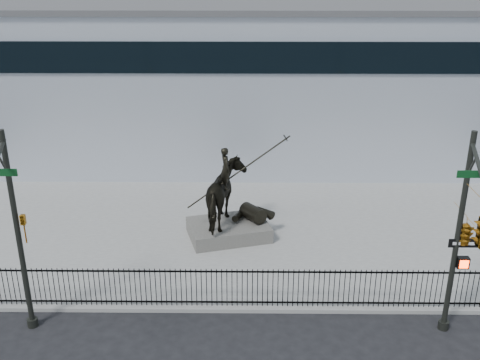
{
  "coord_description": "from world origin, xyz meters",
  "views": [
    {
      "loc": [
        0.25,
        -15.71,
        11.78
      ],
      "look_at": [
        0.03,
        6.0,
        3.1
      ],
      "focal_mm": 42.0,
      "sensor_mm": 36.0,
      "label": 1
    }
  ],
  "objects_px": {
    "equestrian_statue": "(230,195)",
    "traffic_signal_right": "(473,230)",
    "traffic_signal_left": "(14,232)",
    "statue_plinth": "(229,230)"
  },
  "relations": [
    {
      "from": "traffic_signal_left",
      "to": "traffic_signal_right",
      "type": "height_order",
      "value": "same"
    },
    {
      "from": "traffic_signal_left",
      "to": "equestrian_statue",
      "type": "bearing_deg",
      "value": 48.8
    },
    {
      "from": "equestrian_statue",
      "to": "traffic_signal_right",
      "type": "distance_m",
      "value": 11.36
    },
    {
      "from": "statue_plinth",
      "to": "traffic_signal_left",
      "type": "relative_size",
      "value": 0.49
    },
    {
      "from": "statue_plinth",
      "to": "traffic_signal_right",
      "type": "height_order",
      "value": "traffic_signal_right"
    },
    {
      "from": "statue_plinth",
      "to": "traffic_signal_right",
      "type": "bearing_deg",
      "value": -66.93
    },
    {
      "from": "statue_plinth",
      "to": "equestrian_statue",
      "type": "distance_m",
      "value": 1.67
    },
    {
      "from": "traffic_signal_left",
      "to": "statue_plinth",
      "type": "bearing_deg",
      "value": 49.01
    },
    {
      "from": "equestrian_statue",
      "to": "traffic_signal_right",
      "type": "bearing_deg",
      "value": -67.25
    },
    {
      "from": "traffic_signal_left",
      "to": "traffic_signal_right",
      "type": "distance_m",
      "value": 13.31
    }
  ]
}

